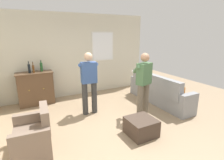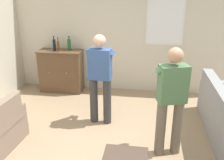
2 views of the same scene
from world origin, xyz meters
name	(u,v)px [view 2 (image 2 of 2)]	position (x,y,z in m)	size (l,w,h in m)	color
ground	(105,152)	(0.00, 0.00, 0.00)	(10.40, 10.40, 0.00)	#9E8466
wall_back_with_window	(125,33)	(0.02, 2.66, 1.41)	(5.20, 0.15, 2.80)	beige
sideboard_cabinet	(61,71)	(-1.47, 2.30, 0.51)	(1.05, 0.49, 1.01)	brown
bottle_wine_green	(54,45)	(-1.59, 2.28, 1.15)	(0.07, 0.07, 0.35)	black
bottle_liquor_amber	(69,45)	(-1.25, 2.34, 1.15)	(0.08, 0.08, 0.34)	#1E4C23
bottle_spirits_clear	(58,46)	(-1.48, 2.24, 1.14)	(0.06, 0.06, 0.33)	#593314
person_standing_left	(100,75)	(-0.24, 0.93, 0.94)	(0.56, 0.49, 1.68)	#383838
person_standing_right	(171,98)	(0.95, 0.15, 0.94)	(0.53, 0.52, 1.68)	#6B6051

